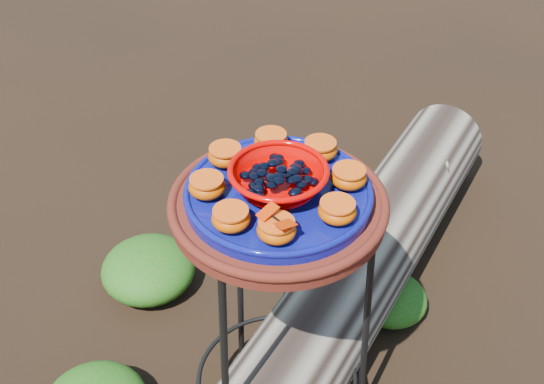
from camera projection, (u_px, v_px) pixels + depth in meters
name	position (u px, v px, depth m)	size (l,w,h in m)	color
plant_stand	(277.00, 326.00, 1.60)	(0.44, 0.44, 0.70)	black
terracotta_saucer	(278.00, 206.00, 1.37)	(0.43, 0.43, 0.04)	#491B0F
cobalt_plate	(278.00, 195.00, 1.35)	(0.37, 0.37, 0.02)	#00004C
red_bowl	(278.00, 180.00, 1.32)	(0.19, 0.19, 0.05)	#C40200
glass_gems	(279.00, 164.00, 1.30)	(0.14, 0.14, 0.02)	black
orange_half_0	(277.00, 230.00, 1.22)	(0.07, 0.07, 0.04)	#AE3900
orange_half_1	(337.00, 211.00, 1.26)	(0.07, 0.07, 0.04)	#AE3900
orange_half_2	(349.00, 177.00, 1.34)	(0.07, 0.07, 0.04)	#AE3900
orange_half_3	(320.00, 150.00, 1.41)	(0.07, 0.07, 0.04)	#AE3900
orange_half_4	(271.00, 141.00, 1.44)	(0.07, 0.07, 0.04)	#AE3900
orange_half_5	(225.00, 156.00, 1.40)	(0.07, 0.07, 0.04)	#AE3900
orange_half_6	(207.00, 187.00, 1.32)	(0.07, 0.07, 0.04)	#AE3900
orange_half_7	(231.00, 218.00, 1.24)	(0.07, 0.07, 0.04)	#AE3900
butterfly	(277.00, 218.00, 1.20)	(0.09, 0.05, 0.01)	#C72B00
driftwood_log	(368.00, 256.00, 2.08)	(1.48, 0.39, 0.28)	black
foliage_right	(391.00, 298.00, 2.06)	(0.22, 0.22, 0.11)	#164B0E
foliage_back	(148.00, 268.00, 2.13)	(0.29, 0.29, 0.15)	#164B0E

